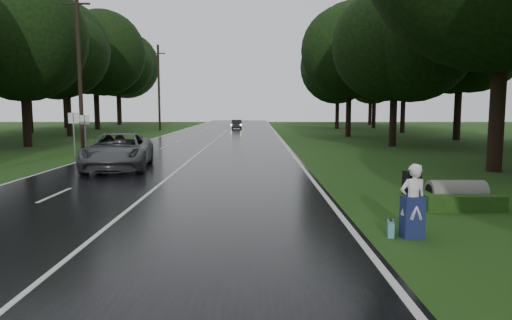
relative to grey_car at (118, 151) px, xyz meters
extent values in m
plane|color=#204213|center=(2.84, -8.51, -0.88)|extent=(160.00, 160.00, 0.00)
cube|color=black|center=(2.84, 11.49, -0.86)|extent=(12.00, 140.00, 0.04)
cube|color=silver|center=(2.84, 11.49, -0.83)|extent=(0.12, 140.00, 0.01)
imported|color=#454749|center=(0.00, 0.00, 0.00)|extent=(3.58, 6.35, 1.68)
imported|color=black|center=(3.87, 39.81, -0.22)|extent=(1.49, 3.80, 1.23)
imported|color=silver|center=(9.87, -11.34, -0.05)|extent=(0.67, 0.50, 1.66)
cube|color=navy|center=(9.87, -11.34, -0.41)|extent=(0.51, 0.39, 0.93)
cube|color=black|center=(9.92, -11.10, 0.32)|extent=(0.41, 0.26, 0.53)
cube|color=teal|center=(9.44, -11.20, -0.71)|extent=(0.24, 0.49, 0.34)
cylinder|color=slate|center=(12.23, -8.16, -0.88)|extent=(1.58, 0.79, 0.79)
camera|label=1|loc=(6.40, -21.32, 2.01)|focal=32.30mm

